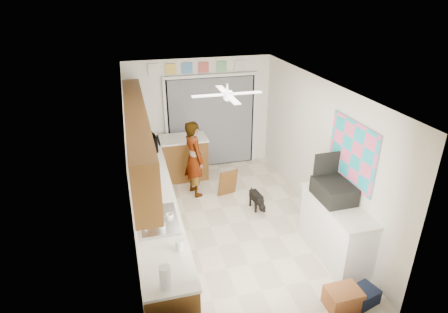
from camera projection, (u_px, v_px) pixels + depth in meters
floor at (230, 224)px, 6.69m from camera, size 5.00×5.00×0.00m
ceiling at (231, 86)px, 5.65m from camera, size 5.00×5.00×0.00m
wall_back at (200, 115)px, 8.37m from camera, size 3.20×0.00×3.20m
wall_front at (294, 258)px, 3.98m from camera, size 3.20×0.00×3.20m
wall_left at (131, 172)px, 5.80m from camera, size 0.00×5.00×5.00m
wall_right at (318, 151)px, 6.54m from camera, size 0.00×5.00×5.00m
left_base_cabinets at (155, 213)px, 6.20m from camera, size 0.60×4.80×0.90m
left_countertop at (153, 188)px, 6.01m from camera, size 0.62×4.80×0.04m
upper_cabinets at (137, 133)px, 5.78m from camera, size 0.32×4.00×0.80m
sink_basin at (159, 221)px, 5.12m from camera, size 0.50×0.76×0.06m
faucet at (144, 217)px, 5.03m from camera, size 0.03×0.03×0.22m
peninsula_base at (183, 159)px, 8.15m from camera, size 1.00×0.60×0.90m
peninsula_top at (182, 139)px, 7.95m from camera, size 1.04×0.64×0.04m
back_opening_recess at (211, 123)px, 8.48m from camera, size 2.00×0.06×2.10m
curtain_panel at (212, 123)px, 8.45m from camera, size 1.90×0.03×2.05m
door_trim_left at (166, 127)px, 8.22m from camera, size 0.06×0.04×2.10m
door_trim_right at (254, 119)px, 8.69m from camera, size 0.06×0.04×2.10m
door_trim_head at (211, 76)px, 8.01m from camera, size 2.10×0.04×0.06m
header_frame_0 at (171, 69)px, 7.76m from camera, size 0.22×0.02×0.22m
header_frame_1 at (187, 68)px, 7.85m from camera, size 0.22×0.02×0.22m
header_frame_2 at (204, 67)px, 7.93m from camera, size 0.22×0.02×0.22m
header_frame_3 at (222, 67)px, 8.02m from camera, size 0.22×0.02×0.22m
header_frame_4 at (240, 66)px, 8.11m from camera, size 0.22×0.02×0.22m
route66_sign at (154, 70)px, 7.68m from camera, size 0.22×0.02×0.26m
right_counter_base at (335, 230)px, 5.77m from camera, size 0.50×1.40×0.90m
right_counter_top at (338, 204)px, 5.57m from camera, size 0.54×1.44×0.04m
abstract_painting at (352, 153)px, 5.49m from camera, size 0.03×1.15×0.95m
ceiling_fan at (227, 94)px, 5.90m from camera, size 1.14×1.14×0.24m
microwave at (144, 142)px, 7.29m from camera, size 0.53×0.66×0.32m
cup at (170, 216)px, 5.16m from camera, size 0.14×0.14×0.09m
jar_a at (179, 245)px, 4.55m from camera, size 0.13×0.13×0.14m
jar_b at (162, 227)px, 4.90m from camera, size 0.10×0.10×0.12m
paper_towel_roll at (165, 277)px, 3.95m from camera, size 0.14×0.14×0.28m
suitcase at (334, 191)px, 5.62m from camera, size 0.49×0.64×0.27m
suitcase_rim at (333, 197)px, 5.66m from camera, size 0.45×0.59×0.02m
suitcase_lid at (326, 168)px, 5.77m from camera, size 0.42×0.04×0.50m
cardboard_box at (343, 298)px, 4.92m from camera, size 0.45×0.34×0.28m
navy_crate at (364, 295)px, 5.01m from camera, size 0.41×0.37×0.21m
cabinet_door_panel at (228, 183)px, 7.48m from camera, size 0.41×0.23×0.57m
man at (194, 159)px, 7.36m from camera, size 0.51×0.64×1.56m
dog at (256, 200)px, 7.08m from camera, size 0.26×0.50×0.38m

